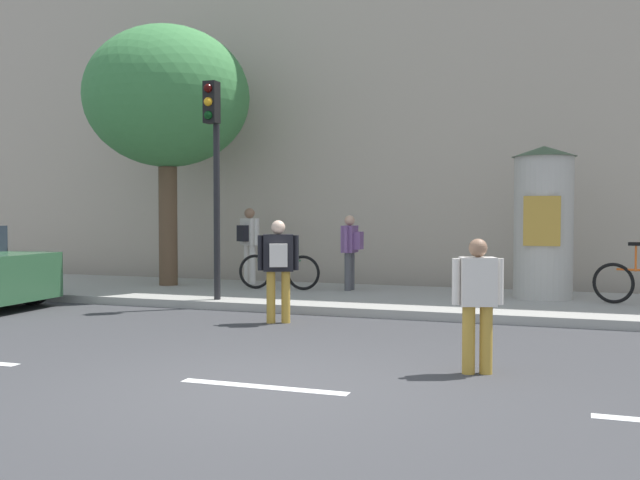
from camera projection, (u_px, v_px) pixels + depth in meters
name	position (u px, v px, depth m)	size (l,w,h in m)	color
ground_plane	(263.00, 387.00, 7.38)	(80.00, 80.00, 0.00)	#38383A
sidewalk_curb	(413.00, 301.00, 13.96)	(36.00, 4.00, 0.15)	#9E9B93
lane_markings	(263.00, 387.00, 7.38)	(25.80, 0.16, 0.01)	silver
building_backdrop	(457.00, 56.00, 18.45)	(36.00, 5.00, 11.38)	#B7A893
traffic_light	(214.00, 153.00, 13.31)	(0.24, 0.45, 3.96)	black
poster_column	(543.00, 221.00, 13.66)	(1.19, 1.19, 2.84)	#B2ADA3
street_tree	(167.00, 98.00, 16.02)	(3.60, 3.60, 5.66)	brown
pedestrian_in_red_top	(278.00, 262.00, 11.59)	(0.60, 0.50, 1.63)	#B78C33
pedestrian_in_dark_shirt	(478.00, 297.00, 7.96)	(0.53, 0.36, 1.47)	#B78C33
pedestrian_tallest	(351.00, 246.00, 15.09)	(0.38, 0.63, 1.54)	#4C4C51
pedestrian_near_pole	(249.00, 239.00, 16.55)	(0.53, 0.50, 1.70)	silver
bicycle_leaning	(279.00, 271.00, 15.25)	(1.77, 0.19, 1.09)	black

